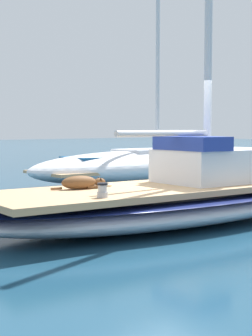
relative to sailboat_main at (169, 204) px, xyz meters
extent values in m
plane|color=navy|center=(0.00, 0.00, -0.34)|extent=(120.00, 120.00, 0.00)
ellipsoid|color=#B2B7C1|center=(0.00, 0.00, -0.06)|extent=(3.37, 7.45, 0.56)
ellipsoid|color=navy|center=(0.00, 0.00, 0.12)|extent=(3.39, 7.49, 0.08)
cube|color=tan|center=(0.00, 0.00, 0.27)|extent=(2.85, 6.83, 0.10)
cylinder|color=silver|center=(0.11, 0.89, 3.49)|extent=(0.14, 0.14, 6.33)
cylinder|color=silver|center=(0.11, -0.21, 1.22)|extent=(0.10, 2.20, 0.10)
cube|color=silver|center=(0.15, 1.19, 0.62)|extent=(1.66, 2.36, 0.60)
cube|color=navy|center=(0.15, 0.42, 1.04)|extent=(1.41, 0.86, 0.24)
ellipsoid|color=brown|center=(-0.58, -1.50, 0.43)|extent=(0.40, 0.65, 0.22)
ellipsoid|color=brown|center=(-0.49, -1.14, 0.42)|extent=(0.17, 0.23, 0.13)
cone|color=black|center=(-0.53, -1.13, 0.48)|extent=(0.05, 0.05, 0.05)
cone|color=black|center=(-0.44, -1.15, 0.48)|extent=(0.05, 0.05, 0.05)
cylinder|color=brown|center=(-0.58, -1.28, 0.35)|extent=(0.10, 0.19, 0.06)
cylinder|color=brown|center=(-0.47, -1.31, 0.35)|extent=(0.10, 0.19, 0.06)
cylinder|color=brown|center=(-0.67, -1.88, 0.35)|extent=(0.08, 0.18, 0.04)
cylinder|color=#B7B7BC|center=(0.49, -1.90, 0.36)|extent=(0.16, 0.16, 0.08)
cylinder|color=#B7B7BC|center=(0.49, -1.90, 0.45)|extent=(0.13, 0.13, 0.10)
cylinder|color=black|center=(0.49, -1.90, 0.52)|extent=(0.15, 0.15, 0.03)
torus|color=beige|center=(-0.68, -0.92, 0.35)|extent=(0.32, 0.32, 0.04)
ellipsoid|color=white|center=(-5.26, 4.32, 0.16)|extent=(2.97, 7.55, 0.98)
cube|color=tan|center=(-5.26, 4.32, 0.11)|extent=(2.43, 6.77, 0.08)
cube|color=silver|center=(-5.23, 4.88, 0.41)|extent=(1.51, 2.31, 0.52)
cube|color=navy|center=(-5.35, 3.03, 0.33)|extent=(1.38, 2.30, 0.36)
cylinder|color=silver|center=(-5.21, 5.06, 3.72)|extent=(0.12, 0.12, 7.22)
camera|label=1|loc=(6.31, -6.75, 1.31)|focal=57.41mm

